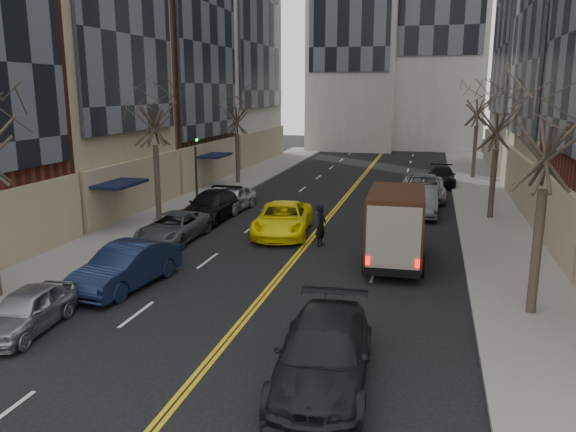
% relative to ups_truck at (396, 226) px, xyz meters
% --- Properties ---
extents(sidewalk_left, '(4.00, 66.00, 0.15)m').
position_rel_ups_truck_xyz_m(sidewalk_left, '(-13.20, 11.42, -1.51)').
color(sidewalk_left, slate).
rests_on(sidewalk_left, ground).
extents(sidewalk_right, '(4.00, 66.00, 0.15)m').
position_rel_ups_truck_xyz_m(sidewalk_right, '(4.80, 11.42, -1.51)').
color(sidewalk_right, slate).
rests_on(sidewalk_right, ground).
extents(tree_lf_mid, '(3.20, 3.20, 8.91)m').
position_rel_ups_truck_xyz_m(tree_lf_mid, '(-13.00, 4.42, 5.01)').
color(tree_lf_mid, '#382D23').
rests_on(tree_lf_mid, sidewalk_left).
extents(tree_lf_far, '(3.20, 3.20, 8.12)m').
position_rel_ups_truck_xyz_m(tree_lf_far, '(-13.00, 17.42, 4.44)').
color(tree_lf_far, '#382D23').
rests_on(tree_lf_far, sidewalk_left).
extents(tree_rt_near, '(3.20, 3.20, 8.71)m').
position_rel_ups_truck_xyz_m(tree_rt_near, '(4.60, -4.58, 4.87)').
color(tree_rt_near, '#382D23').
rests_on(tree_rt_near, sidewalk_right).
extents(tree_rt_mid, '(3.20, 3.20, 8.32)m').
position_rel_ups_truck_xyz_m(tree_rt_mid, '(4.60, 9.42, 4.58)').
color(tree_rt_mid, '#382D23').
rests_on(tree_rt_mid, sidewalk_right).
extents(tree_rt_far, '(3.20, 3.20, 9.11)m').
position_rel_ups_truck_xyz_m(tree_rt_far, '(4.60, 24.42, 5.15)').
color(tree_rt_far, '#382D23').
rests_on(tree_rt_far, sidewalk_right).
extents(traffic_signal, '(0.29, 0.26, 4.70)m').
position_rel_ups_truck_xyz_m(traffic_signal, '(-11.59, 6.41, 1.23)').
color(traffic_signal, black).
rests_on(traffic_signal, sidewalk_left).
extents(ups_truck, '(2.49, 5.81, 3.15)m').
position_rel_ups_truck_xyz_m(ups_truck, '(0.00, 0.00, 0.00)').
color(ups_truck, black).
rests_on(ups_truck, ground).
extents(observer_sedan, '(2.61, 5.64, 1.60)m').
position_rel_ups_truck_xyz_m(observer_sedan, '(-1.03, -10.42, -0.79)').
color(observer_sedan, black).
rests_on(observer_sedan, ground).
extents(taxi, '(3.28, 5.91, 1.56)m').
position_rel_ups_truck_xyz_m(taxi, '(-5.75, 3.51, -0.81)').
color(taxi, '#FFEC0A').
rests_on(taxi, ground).
extents(pedestrian, '(0.57, 0.77, 1.93)m').
position_rel_ups_truck_xyz_m(pedestrian, '(-3.50, 1.90, -0.62)').
color(pedestrian, black).
rests_on(pedestrian, ground).
extents(parked_lf_a, '(1.94, 4.00, 1.31)m').
position_rel_ups_truck_xyz_m(parked_lf_a, '(-10.22, -9.53, -0.93)').
color(parked_lf_a, '#93959A').
rests_on(parked_lf_a, ground).
extents(parked_lf_b, '(2.31, 5.01, 1.59)m').
position_rel_ups_truck_xyz_m(parked_lf_b, '(-9.30, -5.35, -0.79)').
color(parked_lf_b, '#101932').
rests_on(parked_lf_b, ground).
extents(parked_lf_c, '(2.23, 4.84, 1.34)m').
position_rel_ups_truck_xyz_m(parked_lf_c, '(-10.50, 0.98, -0.91)').
color(parked_lf_c, '#4A4D52').
rests_on(parked_lf_c, ground).
extents(parked_lf_d, '(2.20, 5.34, 1.55)m').
position_rel_ups_truck_xyz_m(parked_lf_d, '(-10.46, 5.73, -0.81)').
color(parked_lf_d, black).
rests_on(parked_lf_d, ground).
extents(parked_lf_e, '(2.07, 4.42, 1.46)m').
position_rel_ups_truck_xyz_m(parked_lf_e, '(-10.12, 8.20, -0.86)').
color(parked_lf_e, '#B3B7BB').
rests_on(parked_lf_e, ground).
extents(parked_rt_a, '(1.74, 4.97, 1.64)m').
position_rel_ups_truck_xyz_m(parked_rt_a, '(0.90, 9.85, -0.77)').
color(parked_rt_a, '#505458').
rests_on(parked_rt_a, ground).
extents(parked_rt_b, '(2.86, 5.88, 1.61)m').
position_rel_ups_truck_xyz_m(parked_rt_b, '(0.90, 14.68, -0.78)').
color(parked_rt_b, '#B5B8BD').
rests_on(parked_rt_b, ground).
extents(parked_rt_c, '(2.00, 4.88, 1.41)m').
position_rel_ups_truck_xyz_m(parked_rt_c, '(2.10, 20.58, -0.88)').
color(parked_rt_c, black).
rests_on(parked_rt_c, ground).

